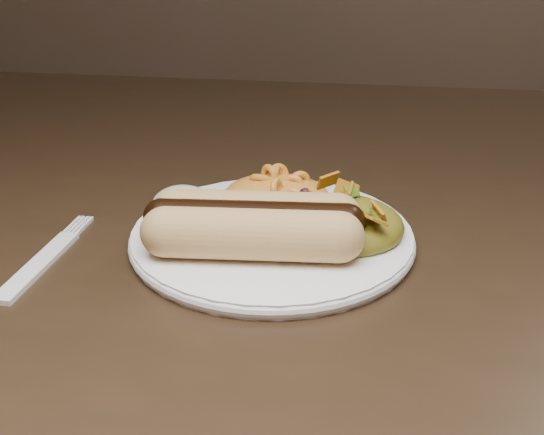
# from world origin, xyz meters

# --- Properties ---
(table) EXTENTS (1.60, 0.90, 0.75)m
(table) POSITION_xyz_m (0.00, 0.00, 0.66)
(table) COLOR black
(table) RESTS_ON floor
(plate) EXTENTS (0.27, 0.27, 0.01)m
(plate) POSITION_xyz_m (-0.01, -0.09, 0.76)
(plate) COLOR white
(plate) RESTS_ON table
(hotdog) EXTENTS (0.13, 0.08, 0.04)m
(hotdog) POSITION_xyz_m (-0.02, -0.12, 0.78)
(hotdog) COLOR tan
(hotdog) RESTS_ON plate
(mac_and_cheese) EXTENTS (0.11, 0.10, 0.03)m
(mac_and_cheese) POSITION_xyz_m (-0.01, -0.03, 0.78)
(mac_and_cheese) COLOR #FCAA3C
(mac_and_cheese) RESTS_ON plate
(sour_cream) EXTENTS (0.06, 0.06, 0.03)m
(sour_cream) POSITION_xyz_m (-0.08, -0.07, 0.78)
(sour_cream) COLOR silver
(sour_cream) RESTS_ON plate
(taco_salad) EXTENTS (0.09, 0.09, 0.04)m
(taco_salad) POSITION_xyz_m (0.04, -0.09, 0.78)
(taco_salad) COLOR #9C571C
(taco_salad) RESTS_ON plate
(fork) EXTENTS (0.03, 0.15, 0.00)m
(fork) POSITION_xyz_m (-0.17, -0.15, 0.75)
(fork) COLOR white
(fork) RESTS_ON table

